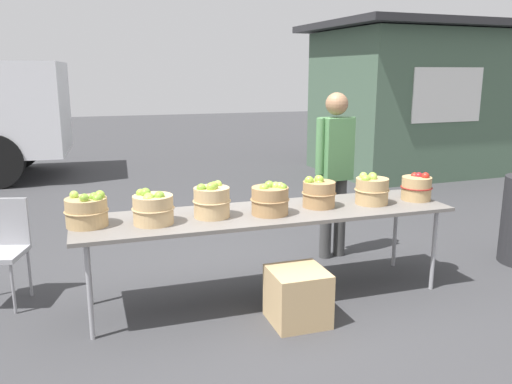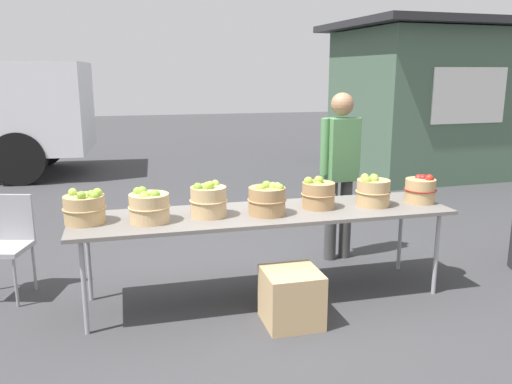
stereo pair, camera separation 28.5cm
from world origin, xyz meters
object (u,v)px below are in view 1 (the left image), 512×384
Objects in this scene: apple_basket_green_1 at (153,208)px; apple_basket_green_5 at (372,190)px; market_table at (267,216)px; apple_basket_green_4 at (319,193)px; apple_basket_green_0 at (87,211)px; apple_basket_red_0 at (417,187)px; apple_basket_green_2 at (212,201)px; produce_crate at (298,296)px; folding_chair at (0,243)px; vendor_adult at (335,162)px; apple_basket_green_3 at (270,199)px.

apple_basket_green_5 is at bearing 1.05° from apple_basket_green_1.
market_table is 10.57× the size of apple_basket_green_4.
apple_basket_green_4 is at bearing -0.33° from apple_basket_green_0.
apple_basket_green_1 is (-0.94, -0.06, 0.16)m from market_table.
apple_basket_green_1 is at bearing -179.08° from apple_basket_red_0.
apple_basket_green_2 reaches higher than apple_basket_green_1.
apple_basket_green_5 is at bearing 28.58° from produce_crate.
apple_basket_green_1 is 1.06× the size of apple_basket_green_2.
apple_basket_green_4 is 2.66m from folding_chair.
apple_basket_green_2 is 0.18× the size of vendor_adult.
apple_basket_green_4 is (1.87, -0.01, 0.00)m from apple_basket_green_0.
market_table is at bearing -1.14° from apple_basket_green_0.
market_table is 1.26m from vendor_adult.
apple_basket_green_2 is at bearing 179.72° from apple_basket_red_0.
apple_basket_red_0 is 0.89m from vendor_adult.
apple_basket_green_2 is (0.47, 0.05, 0.01)m from apple_basket_green_1.
apple_basket_green_5 is (2.36, -0.06, 0.00)m from apple_basket_green_0.
apple_basket_red_0 is 1.57m from produce_crate.
apple_basket_green_5 is at bearing -179.59° from apple_basket_red_0.
apple_basket_green_5 reaches higher than apple_basket_red_0.
produce_crate is (1.48, -0.54, -0.66)m from apple_basket_green_0.
apple_basket_green_0 is 2.82m from apple_basket_red_0.
market_table is at bearing 0.17° from folding_chair.
apple_basket_green_2 is at bearing -4.54° from folding_chair.
vendor_adult reaches higher than produce_crate.
apple_basket_green_1 and apple_basket_green_4 have the same top height.
vendor_adult is 3.12m from folding_chair.
apple_basket_green_3 reaches higher than folding_chair.
produce_crate is at bearing -80.40° from apple_basket_green_3.
apple_basket_green_3 is 1.08× the size of apple_basket_green_4.
vendor_adult reaches higher than apple_basket_red_0.
apple_basket_green_1 reaches higher than apple_basket_green_3.
apple_basket_green_5 is 0.18× the size of vendor_adult.
apple_basket_green_0 is at bearing 177.30° from apple_basket_green_2.
apple_basket_red_0 is at bearing 112.14° from vendor_adult.
folding_chair is at bearing 162.28° from apple_basket_green_3.
apple_basket_green_0 reaches higher than produce_crate.
apple_basket_green_4 is (0.94, 0.03, -0.01)m from apple_basket_green_2.
apple_basket_green_1 is 2.08m from vendor_adult.
apple_basket_green_1 reaches higher than produce_crate.
produce_crate is at bearing -19.96° from apple_basket_green_0.
produce_crate is (0.07, -0.43, -0.66)m from apple_basket_green_3.
apple_basket_green_2 reaches higher than market_table.
apple_basket_green_0 is 1.11× the size of apple_basket_green_4.
apple_basket_green_5 is 0.78m from vendor_adult.
apple_basket_green_3 is 0.37× the size of folding_chair.
apple_basket_green_3 is at bearing -177.79° from apple_basket_red_0.
apple_basket_green_0 is 1.70m from produce_crate.
folding_chair is (-2.10, 0.67, -0.36)m from apple_basket_green_3.
apple_basket_green_4 is (0.47, 0.10, -0.00)m from apple_basket_green_3.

